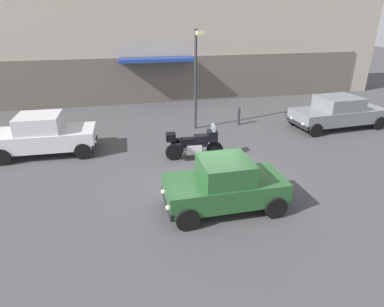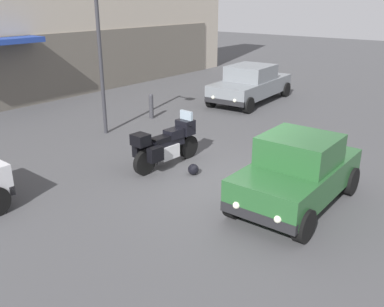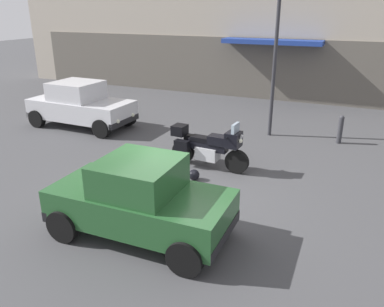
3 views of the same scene
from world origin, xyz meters
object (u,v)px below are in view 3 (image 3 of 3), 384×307
object	(u,v)px
motorcycle	(208,146)
bollard_curbside	(340,129)
car_hatchback_near	(80,105)
helmet	(194,175)
car_compact_side	(140,199)
streetlamp_curbside	(275,51)

from	to	relation	value
motorcycle	bollard_curbside	bearing A→B (deg)	52.32
motorcycle	car_hatchback_near	xyz separation A→B (m)	(-5.67, 1.75, 0.19)
helmet	car_hatchback_near	bearing A→B (deg)	154.81
car_compact_side	streetlamp_curbside	size ratio (longest dim) A/B	0.75
motorcycle	helmet	xyz separation A→B (m)	(-0.01, -0.91, -0.48)
car_compact_side	bollard_curbside	world-z (taller)	car_compact_side
streetlamp_curbside	car_hatchback_near	bearing A→B (deg)	-166.22
car_hatchback_near	bollard_curbside	xyz separation A→B (m)	(8.83, 1.84, -0.32)
car_hatchback_near	car_compact_side	world-z (taller)	car_hatchback_near
motorcycle	helmet	distance (m)	1.03
car_compact_side	bollard_curbside	distance (m)	7.87
motorcycle	car_compact_side	bearing A→B (deg)	-85.04
motorcycle	car_hatchback_near	world-z (taller)	car_hatchback_near
motorcycle	bollard_curbside	xyz separation A→B (m)	(3.16, 3.59, -0.13)
car_hatchback_near	streetlamp_curbside	bearing A→B (deg)	15.17
motorcycle	car_hatchback_near	distance (m)	5.94
motorcycle	car_compact_side	world-z (taller)	car_compact_side
motorcycle	bollard_curbside	distance (m)	4.78
helmet	car_hatchback_near	distance (m)	6.30
motorcycle	car_compact_side	xyz separation A→B (m)	(0.08, -3.64, 0.15)
helmet	streetlamp_curbside	distance (m)	5.13
car_hatchback_near	helmet	bearing A→B (deg)	-23.80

